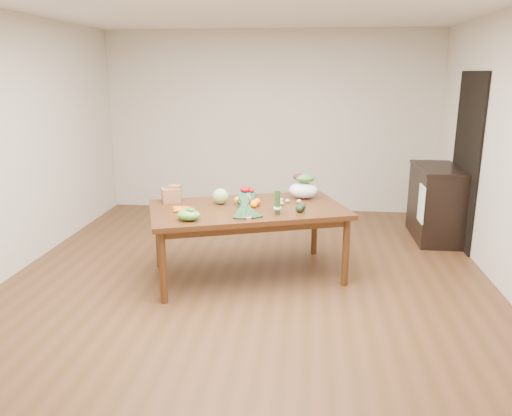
# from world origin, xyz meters

# --- Properties ---
(floor) EXTENTS (6.00, 6.00, 0.00)m
(floor) POSITION_xyz_m (0.00, 0.00, 0.00)
(floor) COLOR brown
(floor) RESTS_ON ground
(room_walls) EXTENTS (5.02, 6.02, 2.70)m
(room_walls) POSITION_xyz_m (0.00, 0.00, 1.35)
(room_walls) COLOR beige
(room_walls) RESTS_ON floor
(dining_table) EXTENTS (2.20, 1.67, 0.75)m
(dining_table) POSITION_xyz_m (-0.02, 0.29, 0.38)
(dining_table) COLOR #41260F
(dining_table) RESTS_ON floor
(doorway_dark) EXTENTS (0.02, 1.00, 2.10)m
(doorway_dark) POSITION_xyz_m (2.48, 1.60, 1.05)
(doorway_dark) COLOR black
(doorway_dark) RESTS_ON floor
(cabinet) EXTENTS (0.52, 1.02, 0.94)m
(cabinet) POSITION_xyz_m (2.22, 1.78, 0.47)
(cabinet) COLOR black
(cabinet) RESTS_ON floor
(dish_towel) EXTENTS (0.02, 0.28, 0.45)m
(dish_towel) POSITION_xyz_m (1.96, 1.40, 0.55)
(dish_towel) COLOR white
(dish_towel) RESTS_ON cabinet
(paper_bag) EXTENTS (0.30, 0.28, 0.18)m
(paper_bag) POSITION_xyz_m (-0.85, 0.41, 0.84)
(paper_bag) COLOR #956043
(paper_bag) RESTS_ON dining_table
(cabbage) EXTENTS (0.16, 0.16, 0.16)m
(cabbage) POSITION_xyz_m (-0.31, 0.39, 0.83)
(cabbage) COLOR #A5D57B
(cabbage) RESTS_ON dining_table
(strawberry_basket_a) EXTENTS (0.15, 0.15, 0.11)m
(strawberry_basket_a) POSITION_xyz_m (-0.08, 0.63, 0.80)
(strawberry_basket_a) COLOR red
(strawberry_basket_a) RESTS_ON dining_table
(strawberry_basket_b) EXTENTS (0.13, 0.13, 0.09)m
(strawberry_basket_b) POSITION_xyz_m (-0.03, 0.66, 0.79)
(strawberry_basket_b) COLOR red
(strawberry_basket_b) RESTS_ON dining_table
(orange_a) EXTENTS (0.09, 0.09, 0.09)m
(orange_a) POSITION_xyz_m (-0.13, 0.37, 0.79)
(orange_a) COLOR #EA590E
(orange_a) RESTS_ON dining_table
(orange_b) EXTENTS (0.07, 0.07, 0.07)m
(orange_b) POSITION_xyz_m (-0.03, 0.51, 0.79)
(orange_b) COLOR orange
(orange_b) RESTS_ON dining_table
(orange_c) EXTENTS (0.08, 0.08, 0.08)m
(orange_c) POSITION_xyz_m (0.07, 0.37, 0.79)
(orange_c) COLOR orange
(orange_c) RESTS_ON dining_table
(mandarin_cluster) EXTENTS (0.23, 0.23, 0.10)m
(mandarin_cluster) POSITION_xyz_m (-0.00, 0.31, 0.80)
(mandarin_cluster) COLOR orange
(mandarin_cluster) RESTS_ON dining_table
(carrots) EXTENTS (0.27, 0.25, 0.03)m
(carrots) POSITION_xyz_m (-0.64, 0.12, 0.76)
(carrots) COLOR orange
(carrots) RESTS_ON dining_table
(snap_pea_bag) EXTENTS (0.22, 0.17, 0.10)m
(snap_pea_bag) POSITION_xyz_m (-0.51, -0.24, 0.80)
(snap_pea_bag) COLOR #5AA136
(snap_pea_bag) RESTS_ON dining_table
(kale_bunch) EXTENTS (0.43, 0.48, 0.16)m
(kale_bunch) POSITION_xyz_m (0.02, -0.05, 0.83)
(kale_bunch) COLOR #153119
(kale_bunch) RESTS_ON dining_table
(asparagus_bundle) EXTENTS (0.11, 0.14, 0.26)m
(asparagus_bundle) POSITION_xyz_m (0.30, 0.05, 0.88)
(asparagus_bundle) COLOR #467736
(asparagus_bundle) RESTS_ON dining_table
(potato_a) EXTENTS (0.06, 0.05, 0.05)m
(potato_a) POSITION_xyz_m (0.28, 0.46, 0.77)
(potato_a) COLOR tan
(potato_a) RESTS_ON dining_table
(potato_b) EXTENTS (0.05, 0.04, 0.04)m
(potato_b) POSITION_xyz_m (0.32, 0.40, 0.77)
(potato_b) COLOR #CEBA77
(potato_b) RESTS_ON dining_table
(potato_c) EXTENTS (0.05, 0.04, 0.04)m
(potato_c) POSITION_xyz_m (0.38, 0.50, 0.77)
(potato_c) COLOR tan
(potato_c) RESTS_ON dining_table
(potato_d) EXTENTS (0.05, 0.05, 0.04)m
(potato_d) POSITION_xyz_m (0.31, 0.53, 0.77)
(potato_d) COLOR tan
(potato_d) RESTS_ON dining_table
(potato_e) EXTENTS (0.05, 0.05, 0.04)m
(potato_e) POSITION_xyz_m (0.50, 0.49, 0.77)
(potato_e) COLOR tan
(potato_e) RESTS_ON dining_table
(avocado_a) EXTENTS (0.11, 0.13, 0.08)m
(avocado_a) POSITION_xyz_m (0.51, 0.16, 0.79)
(avocado_a) COLOR black
(avocado_a) RESTS_ON dining_table
(avocado_b) EXTENTS (0.11, 0.13, 0.08)m
(avocado_b) POSITION_xyz_m (0.54, 0.24, 0.79)
(avocado_b) COLOR black
(avocado_b) RESTS_ON dining_table
(salad_bag) EXTENTS (0.38, 0.33, 0.24)m
(salad_bag) POSITION_xyz_m (0.54, 0.73, 0.87)
(salad_bag) COLOR white
(salad_bag) RESTS_ON dining_table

